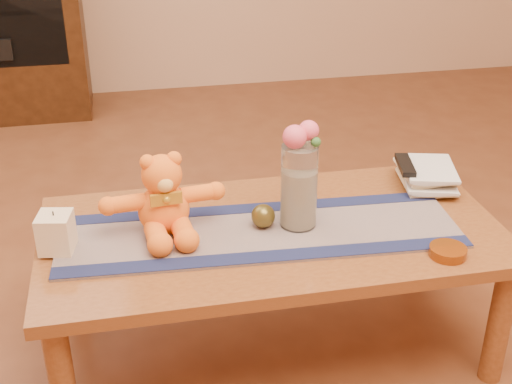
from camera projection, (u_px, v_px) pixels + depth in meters
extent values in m
plane|color=#5D301A|center=(271.00, 344.00, 2.30)|extent=(5.50, 5.50, 0.00)
cube|color=brown|center=(272.00, 234.00, 2.10)|extent=(1.40, 0.70, 0.04)
cylinder|color=brown|center=(499.00, 324.00, 2.07)|extent=(0.07, 0.07, 0.41)
cylinder|color=brown|center=(70.00, 268.00, 2.35)|extent=(0.07, 0.07, 0.41)
cylinder|color=brown|center=(420.00, 229.00, 2.57)|extent=(0.07, 0.07, 0.41)
cube|color=#192046|center=(260.00, 232.00, 2.07)|extent=(1.22, 0.42, 0.01)
cube|color=#161D44|center=(268.00, 256.00, 1.94)|extent=(1.20, 0.13, 0.00)
cube|color=#161D44|center=(254.00, 208.00, 2.19)|extent=(1.20, 0.13, 0.00)
cube|color=beige|center=(56.00, 232.00, 1.95)|extent=(0.11, 0.11, 0.11)
cylinder|color=black|center=(53.00, 213.00, 1.92)|extent=(0.00, 0.00, 0.01)
cylinder|color=silver|center=(299.00, 186.00, 2.04)|extent=(0.11, 0.11, 0.26)
cylinder|color=beige|center=(299.00, 198.00, 2.06)|extent=(0.09, 0.09, 0.18)
sphere|color=#E7516C|center=(295.00, 137.00, 1.95)|extent=(0.07, 0.07, 0.07)
sphere|color=#E7516C|center=(309.00, 130.00, 1.97)|extent=(0.06, 0.06, 0.06)
sphere|color=#464897|center=(301.00, 132.00, 2.00)|extent=(0.04, 0.04, 0.04)
sphere|color=#464897|center=(289.00, 138.00, 1.99)|extent=(0.04, 0.04, 0.04)
sphere|color=#33662D|center=(316.00, 142.00, 1.96)|extent=(0.03, 0.03, 0.03)
sphere|color=#51461B|center=(263.00, 216.00, 2.07)|extent=(0.08, 0.08, 0.07)
imported|color=beige|center=(403.00, 183.00, 2.35)|extent=(0.20, 0.25, 0.02)
imported|color=beige|center=(405.00, 179.00, 2.33)|extent=(0.22, 0.26, 0.02)
imported|color=beige|center=(402.00, 173.00, 2.33)|extent=(0.19, 0.24, 0.02)
imported|color=beige|center=(405.00, 169.00, 2.32)|extent=(0.22, 0.26, 0.02)
cube|color=black|center=(405.00, 165.00, 2.30)|extent=(0.08, 0.17, 0.02)
cylinder|color=#BF5914|center=(448.00, 252.00, 1.95)|extent=(0.13, 0.13, 0.03)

